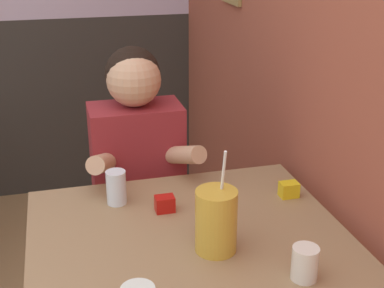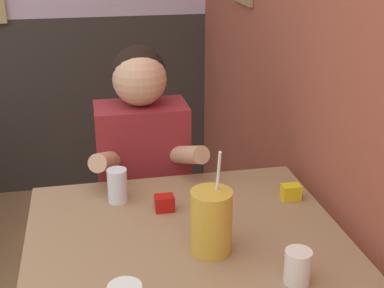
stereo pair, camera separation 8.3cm
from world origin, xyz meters
name	(u,v)px [view 1 (the left image)]	position (x,y,z in m)	size (l,w,h in m)	color
main_table	(189,257)	(0.87, 0.43, 0.69)	(0.91, 0.80, 0.76)	#93704C
person_seated	(139,194)	(0.81, 0.99, 0.63)	(0.42, 0.40, 1.20)	maroon
cocktail_pitcher	(216,221)	(0.92, 0.34, 0.85)	(0.11, 0.11, 0.30)	gold
glass_near_pitcher	(116,187)	(0.69, 0.68, 0.82)	(0.06, 0.06, 0.11)	silver
glass_far_side	(305,263)	(1.10, 0.16, 0.81)	(0.07, 0.07, 0.09)	silver
condiment_ketchup	(165,204)	(0.83, 0.59, 0.79)	(0.06, 0.04, 0.05)	#B7140F
condiment_mustard	(289,190)	(1.25, 0.58, 0.79)	(0.06, 0.04, 0.05)	yellow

